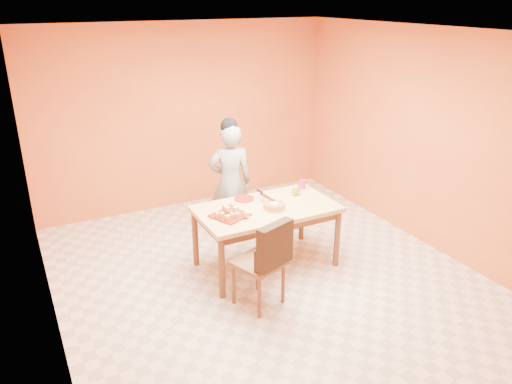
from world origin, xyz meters
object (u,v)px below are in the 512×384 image
person (230,182)px  egg_ornament (296,190)px  sponge_cake (274,206)px  pastry_platter (230,215)px  dining_table (266,214)px  dining_chair (260,261)px  red_dinner_plate (244,199)px  magenta_glass (302,184)px  checker_tin (300,186)px

person → egg_ornament: 0.92m
sponge_cake → egg_ornament: bearing=29.5°
person → pastry_platter: 1.04m
dining_table → dining_chair: 0.83m
red_dinner_plate → magenta_glass: (0.81, -0.01, 0.05)m
red_dinner_plate → pastry_platter: bearing=-134.3°
pastry_platter → dining_table: bearing=5.0°
red_dinner_plate → egg_ornament: 0.64m
pastry_platter → sponge_cake: 0.53m
red_dinner_plate → checker_tin: checker_tin is taller
dining_table → pastry_platter: (-0.48, -0.04, 0.10)m
red_dinner_plate → sponge_cake: bearing=-67.5°
dining_table → dining_chair: dining_chair is taller
pastry_platter → dining_chair: bearing=-87.0°
dining_chair → magenta_glass: 1.53m
magenta_glass → dining_chair: bearing=-138.7°
pastry_platter → sponge_cake: size_ratio=1.40×
red_dinner_plate → magenta_glass: size_ratio=2.12×
dining_chair → egg_ornament: dining_chair is taller
checker_tin → red_dinner_plate: bearing=-178.0°
magenta_glass → checker_tin: size_ratio=1.12×
dining_table → person: size_ratio=1.04×
sponge_cake → red_dinner_plate: bearing=112.5°
person → red_dinner_plate: person is taller
dining_table → sponge_cake: size_ratio=6.39×
dining_chair → person: 1.66m
sponge_cake → magenta_glass: (0.63, 0.40, 0.02)m
dining_table → pastry_platter: 0.49m
sponge_cake → magenta_glass: 0.75m
dining_table → checker_tin: 0.77m
dining_chair → pastry_platter: bearing=73.6°
dining_table → person: person is taller
egg_ornament → checker_tin: bearing=37.1°
pastry_platter → egg_ornament: bearing=11.2°
person → dining_chair: bearing=91.5°
dining_chair → magenta_glass: size_ratio=8.77×
sponge_cake → egg_ornament: 0.50m
egg_ornament → checker_tin: egg_ornament is taller
egg_ornament → checker_tin: 0.29m
pastry_platter → red_dinner_plate: pastry_platter is taller
person → checker_tin: 0.91m
dining_table → sponge_cake: sponge_cake is taller
dining_chair → person: bearing=56.3°
magenta_glass → red_dinner_plate: bearing=179.0°
dining_chair → checker_tin: bearing=23.1°
pastry_platter → sponge_cake: (0.53, -0.06, 0.03)m
dining_chair → sponge_cake: 0.82m
person → checker_tin: size_ratio=15.30×
dining_chair → magenta_glass: dining_chair is taller
dining_chair → red_dinner_plate: (0.32, 1.00, 0.26)m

